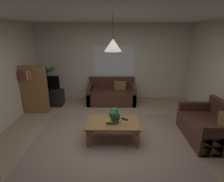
% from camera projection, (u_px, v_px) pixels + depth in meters
% --- Properties ---
extents(floor, '(5.28, 5.57, 0.02)m').
position_uv_depth(floor, '(112.00, 140.00, 3.99)').
color(floor, '#9E8466').
rests_on(floor, ground).
extents(rug, '(3.43, 3.06, 0.01)m').
position_uv_depth(rug, '(112.00, 145.00, 3.80)').
color(rug, gray).
rests_on(rug, ground).
extents(wall_back, '(5.40, 0.06, 2.60)m').
position_uv_depth(wall_back, '(113.00, 62.00, 6.27)').
color(wall_back, beige).
rests_on(wall_back, ground).
extents(ceiling, '(5.28, 5.57, 0.02)m').
position_uv_depth(ceiling, '(112.00, 13.00, 3.19)').
color(ceiling, white).
extents(window_pane, '(1.41, 0.01, 1.16)m').
position_uv_depth(window_pane, '(114.00, 63.00, 6.24)').
color(window_pane, white).
extents(couch_under_window, '(1.58, 0.88, 0.82)m').
position_uv_depth(couch_under_window, '(112.00, 95.00, 6.08)').
color(couch_under_window, '#47281E').
rests_on(couch_under_window, ground).
extents(couch_right_side, '(0.88, 1.34, 0.82)m').
position_uv_depth(couch_right_side, '(208.00, 128.00, 3.96)').
color(couch_right_side, '#47281E').
rests_on(couch_right_side, ground).
extents(coffee_table, '(1.14, 0.68, 0.44)m').
position_uv_depth(coffee_table, '(113.00, 125.00, 3.88)').
color(coffee_table, olive).
rests_on(coffee_table, ground).
extents(book_on_table_0, '(0.11, 0.09, 0.03)m').
position_uv_depth(book_on_table_0, '(109.00, 123.00, 3.78)').
color(book_on_table_0, '#2D4C8C').
rests_on(book_on_table_0, coffee_table).
extents(book_on_table_1, '(0.13, 0.11, 0.02)m').
position_uv_depth(book_on_table_1, '(109.00, 122.00, 3.78)').
color(book_on_table_1, '#99663F').
rests_on(book_on_table_1, coffee_table).
extents(book_on_table_2, '(0.14, 0.12, 0.02)m').
position_uv_depth(book_on_table_2, '(109.00, 121.00, 3.77)').
color(book_on_table_2, gold).
rests_on(book_on_table_2, coffee_table).
extents(remote_on_table_0, '(0.15, 0.15, 0.02)m').
position_uv_depth(remote_on_table_0, '(125.00, 119.00, 3.97)').
color(remote_on_table_0, black).
rests_on(remote_on_table_0, coffee_table).
extents(potted_plant_on_table, '(0.24, 0.22, 0.34)m').
position_uv_depth(potted_plant_on_table, '(114.00, 115.00, 3.77)').
color(potted_plant_on_table, '#4C4C51').
rests_on(potted_plant_on_table, coffee_table).
extents(tv_stand, '(0.90, 0.44, 0.50)m').
position_uv_depth(tv_stand, '(49.00, 98.00, 5.88)').
color(tv_stand, black).
rests_on(tv_stand, ground).
extents(tv, '(0.78, 0.16, 0.49)m').
position_uv_depth(tv, '(47.00, 83.00, 5.71)').
color(tv, black).
rests_on(tv, tv_stand).
extents(potted_palm_corner, '(0.87, 0.84, 1.40)m').
position_uv_depth(potted_palm_corner, '(48.00, 83.00, 6.17)').
color(potted_palm_corner, '#B77051').
rests_on(potted_palm_corner, ground).
extents(bookshelf_corner, '(0.70, 0.31, 1.40)m').
position_uv_depth(bookshelf_corner, '(34.00, 89.00, 5.20)').
color(bookshelf_corner, olive).
rests_on(bookshelf_corner, ground).
extents(pendant_lamp, '(0.34, 0.34, 0.66)m').
position_uv_depth(pendant_lamp, '(113.00, 45.00, 3.36)').
color(pendant_lamp, black).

